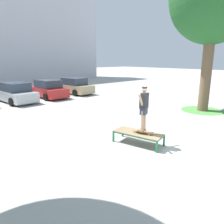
# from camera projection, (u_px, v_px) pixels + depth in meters

# --- Properties ---
(ground_plane) EXTENTS (120.00, 120.00, 0.00)m
(ground_plane) POSITION_uv_depth(u_px,v_px,m) (157.00, 147.00, 7.97)
(ground_plane) COLOR #A8A8A3
(skate_box) EXTENTS (1.17, 2.02, 0.46)m
(skate_box) POSITION_uv_depth(u_px,v_px,m) (138.00, 134.00, 8.22)
(skate_box) COLOR #237A4C
(skate_box) RESTS_ON ground
(skateboard) EXTENTS (0.41, 0.82, 0.09)m
(skateboard) POSITION_uv_depth(u_px,v_px,m) (143.00, 132.00, 8.09)
(skateboard) COLOR #9E754C
(skateboard) RESTS_ON skate_box
(skater) EXTENTS (0.98, 0.38, 1.69)m
(skater) POSITION_uv_depth(u_px,v_px,m) (144.00, 106.00, 7.85)
(skater) COLOR tan
(skater) RESTS_ON skateboard
(grass_patch_near_right) EXTENTS (2.63, 2.63, 0.01)m
(grass_patch_near_right) POSITION_uv_depth(u_px,v_px,m) (202.00, 110.00, 13.69)
(grass_patch_near_right) COLOR #519342
(grass_patch_near_right) RESTS_ON ground
(car_silver) EXTENTS (2.19, 4.33, 1.50)m
(car_silver) POSITION_uv_depth(u_px,v_px,m) (15.00, 93.00, 16.15)
(car_silver) COLOR #B7BABF
(car_silver) RESTS_ON ground
(car_red) EXTENTS (2.01, 4.25, 1.50)m
(car_red) POSITION_uv_depth(u_px,v_px,m) (48.00, 89.00, 18.12)
(car_red) COLOR red
(car_red) RESTS_ON ground
(car_tan) EXTENTS (2.23, 4.35, 1.50)m
(car_tan) POSITION_uv_depth(u_px,v_px,m) (74.00, 86.00, 20.15)
(car_tan) COLOR tan
(car_tan) RESTS_ON ground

